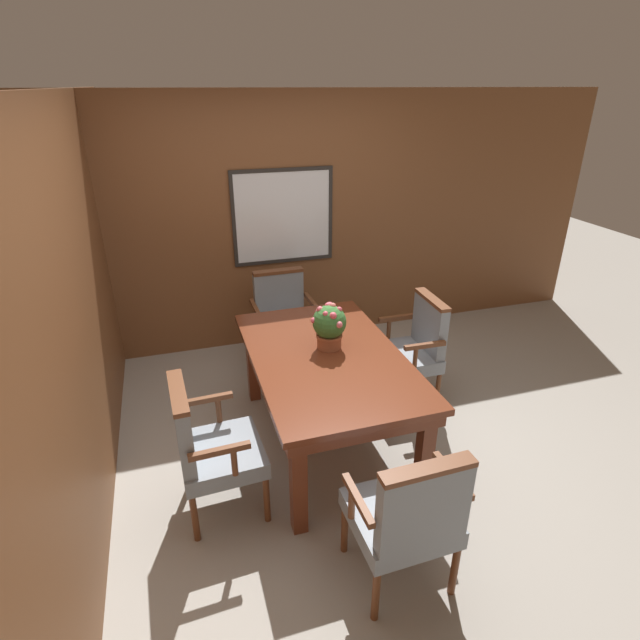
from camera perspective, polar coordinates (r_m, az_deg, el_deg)
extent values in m
plane|color=#A39E93|center=(3.89, 1.05, -14.12)|extent=(14.00, 14.00, 0.00)
cube|color=brown|center=(4.98, -5.73, 10.68)|extent=(7.20, 0.06, 2.45)
cube|color=white|center=(4.94, -4.24, 11.68)|extent=(0.93, 0.01, 0.85)
cube|color=#282623|center=(4.86, -4.40, 16.74)|extent=(1.00, 0.02, 0.04)
cube|color=#282623|center=(5.06, -4.07, 6.82)|extent=(1.00, 0.02, 0.03)
cube|color=#282623|center=(4.86, -9.85, 11.14)|extent=(0.04, 0.02, 0.85)
cube|color=#282623|center=(5.07, 1.18, 12.08)|extent=(0.03, 0.02, 0.85)
cube|color=brown|center=(3.17, -26.57, -0.73)|extent=(0.06, 7.20, 2.45)
cube|color=maroon|center=(3.07, -2.48, -18.21)|extent=(0.09, 0.09, 0.71)
cube|color=maroon|center=(3.32, 11.84, -14.94)|extent=(0.09, 0.09, 0.71)
cube|color=maroon|center=(4.25, -7.71, -4.78)|extent=(0.09, 0.09, 0.71)
cube|color=maroon|center=(4.43, 2.80, -3.23)|extent=(0.09, 0.09, 0.71)
cube|color=maroon|center=(3.55, 0.72, -5.23)|extent=(0.97, 1.63, 0.09)
cube|color=maroon|center=(3.52, 0.73, -4.28)|extent=(1.03, 1.69, 0.04)
cylinder|color=brown|center=(4.46, 5.64, -5.83)|extent=(0.04, 0.04, 0.35)
cylinder|color=brown|center=(4.11, 7.89, -8.92)|extent=(0.04, 0.04, 0.35)
cylinder|color=brown|center=(4.62, 10.69, -5.00)|extent=(0.04, 0.04, 0.35)
cylinder|color=brown|center=(4.28, 13.28, -7.89)|extent=(0.04, 0.04, 0.35)
cube|color=gray|center=(4.25, 9.59, -4.23)|extent=(0.51, 0.52, 0.11)
cube|color=gray|center=(4.21, 12.42, -0.60)|extent=(0.09, 0.47, 0.43)
cube|color=brown|center=(4.11, 12.71, 2.30)|extent=(0.10, 0.47, 0.03)
cylinder|color=brown|center=(4.37, 7.87, -0.97)|extent=(0.04, 0.04, 0.19)
cube|color=brown|center=(4.36, 8.84, 0.27)|extent=(0.35, 0.05, 0.04)
cylinder|color=brown|center=(3.95, 10.84, -4.22)|extent=(0.04, 0.04, 0.19)
cube|color=brown|center=(3.94, 11.92, -2.87)|extent=(0.35, 0.05, 0.04)
cylinder|color=brown|center=(3.24, 10.77, -20.46)|extent=(0.04, 0.04, 0.35)
cylinder|color=brown|center=(3.09, 2.83, -22.68)|extent=(0.04, 0.04, 0.35)
cylinder|color=brown|center=(3.00, 15.11, -25.83)|extent=(0.04, 0.04, 0.35)
cylinder|color=brown|center=(2.85, 6.40, -28.74)|extent=(0.04, 0.04, 0.35)
cube|color=gray|center=(2.86, 9.12, -21.37)|extent=(0.52, 0.50, 0.11)
cube|color=gray|center=(2.55, 11.78, -20.25)|extent=(0.47, 0.09, 0.43)
cube|color=brown|center=(2.39, 12.29, -16.35)|extent=(0.47, 0.10, 0.03)
cylinder|color=brown|center=(2.89, 13.88, -17.28)|extent=(0.04, 0.04, 0.19)
cube|color=brown|center=(2.78, 14.90, -16.77)|extent=(0.04, 0.35, 0.04)
cylinder|color=brown|center=(2.69, 3.64, -20.16)|extent=(0.04, 0.04, 0.19)
cube|color=brown|center=(2.58, 4.35, -19.78)|extent=(0.04, 0.35, 0.04)
cylinder|color=brown|center=(4.54, -5.98, -5.23)|extent=(0.04, 0.04, 0.35)
cylinder|color=brown|center=(4.64, -0.55, -4.37)|extent=(0.04, 0.04, 0.35)
cylinder|color=brown|center=(4.91, -7.11, -2.78)|extent=(0.04, 0.04, 0.35)
cylinder|color=brown|center=(5.00, -2.07, -2.04)|extent=(0.04, 0.04, 0.35)
cube|color=gray|center=(4.66, -4.01, -1.09)|extent=(0.52, 0.50, 0.11)
cube|color=gray|center=(4.73, -4.74, 2.91)|extent=(0.47, 0.09, 0.43)
cube|color=brown|center=(4.65, -4.84, 5.55)|extent=(0.47, 0.10, 0.03)
cylinder|color=brown|center=(4.51, -7.19, -0.05)|extent=(0.04, 0.04, 0.19)
cube|color=brown|center=(4.54, -7.44, 1.41)|extent=(0.04, 0.35, 0.04)
cylinder|color=brown|center=(4.63, -0.79, 0.83)|extent=(0.04, 0.04, 0.19)
cube|color=brown|center=(4.66, -1.07, 2.25)|extent=(0.04, 0.35, 0.04)
cylinder|color=brown|center=(3.26, -6.12, -19.65)|extent=(0.04, 0.04, 0.35)
cylinder|color=brown|center=(3.59, -7.96, -14.79)|extent=(0.04, 0.04, 0.35)
cylinder|color=brown|center=(3.23, -14.12, -21.06)|extent=(0.04, 0.04, 0.35)
cylinder|color=brown|center=(3.56, -15.04, -15.98)|extent=(0.04, 0.04, 0.35)
cube|color=gray|center=(3.25, -11.15, -14.82)|extent=(0.52, 0.53, 0.11)
cube|color=gray|center=(3.07, -15.45, -11.56)|extent=(0.10, 0.47, 0.43)
cube|color=brown|center=(2.94, -15.97, -7.95)|extent=(0.11, 0.47, 0.03)
cylinder|color=brown|center=(2.95, -9.77, -15.64)|extent=(0.04, 0.04, 0.19)
cube|color=brown|center=(2.89, -11.40, -14.47)|extent=(0.35, 0.05, 0.04)
cylinder|color=brown|center=(3.37, -11.51, -9.98)|extent=(0.04, 0.04, 0.19)
cube|color=brown|center=(3.31, -12.93, -8.85)|extent=(0.35, 0.05, 0.04)
cylinder|color=#9E5638|center=(3.58, 1.06, -2.36)|extent=(0.17, 0.17, 0.10)
cylinder|color=#9E5638|center=(3.56, 1.06, -1.76)|extent=(0.19, 0.19, 0.02)
sphere|color=#387033|center=(3.51, 1.08, -0.21)|extent=(0.24, 0.24, 0.24)
sphere|color=#E85163|center=(3.41, 1.50, 0.49)|extent=(0.05, 0.05, 0.05)
sphere|color=#D15364|center=(3.57, -0.08, 0.91)|extent=(0.06, 0.06, 0.06)
sphere|color=#E9566F|center=(3.48, -0.71, -0.06)|extent=(0.04, 0.04, 0.04)
sphere|color=#DD6672|center=(3.42, 2.20, -0.53)|extent=(0.05, 0.05, 0.05)
sphere|color=#ED5668|center=(3.50, 0.89, 1.64)|extent=(0.04, 0.04, 0.04)
sphere|color=#D15460|center=(3.48, 2.20, 1.19)|extent=(0.04, 0.04, 0.04)
sphere|color=#D46A5F|center=(3.49, 1.44, 1.59)|extent=(0.05, 0.05, 0.05)
sphere|color=#E76570|center=(3.47, 0.01, 1.20)|extent=(0.05, 0.05, 0.05)
sphere|color=#E94E5F|center=(3.51, 1.11, 1.66)|extent=(0.05, 0.05, 0.05)
sphere|color=#E55668|center=(3.42, 0.55, 0.69)|extent=(0.04, 0.04, 0.04)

